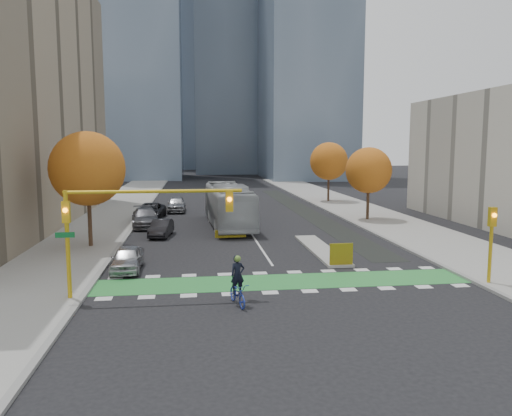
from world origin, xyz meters
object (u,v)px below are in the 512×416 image
object	(u,v)px
traffic_signal_west	(124,215)
parked_car_e	(176,204)
bus	(229,205)
parked_car_a	(127,259)
hazard_board	(341,254)
parked_car_b	(161,228)
tree_west	(88,169)
cyclist	(238,289)
traffic_signal_east	(492,233)
parked_car_c	(145,218)
tree_east_far	(329,161)
tree_east_near	(369,170)
parked_car_d	(150,211)

from	to	relation	value
traffic_signal_west	parked_car_e	world-z (taller)	traffic_signal_west
bus	parked_car_a	size ratio (longest dim) A/B	3.28
hazard_board	parked_car_b	xyz separation A→B (m)	(-11.29, 11.67, -0.13)
tree_west	parked_car_b	bearing A→B (deg)	39.44
hazard_board	traffic_signal_west	size ratio (longest dim) A/B	0.16
cyclist	bus	distance (m)	22.59
traffic_signal_east	parked_car_c	bearing A→B (deg)	132.37
traffic_signal_west	parked_car_b	distance (m)	16.74
cyclist	parked_car_a	xyz separation A→B (m)	(-5.82, 7.11, -0.06)
parked_car_e	tree_east_far	bearing A→B (deg)	21.38
tree_east_near	cyclist	bearing A→B (deg)	-121.47
parked_car_a	hazard_board	bearing A→B (deg)	-3.75
parked_car_c	parked_car_b	bearing A→B (deg)	-78.17
hazard_board	parked_car_b	distance (m)	16.24
parked_car_a	parked_car_d	xyz separation A→B (m)	(-0.42, 20.87, 0.07)
tree_east_near	parked_car_a	distance (m)	27.01
bus	traffic_signal_east	bearing A→B (deg)	-62.77
parked_car_e	parked_car_a	bearing A→B (deg)	-93.57
tree_west	traffic_signal_west	size ratio (longest dim) A/B	0.96
traffic_signal_east	parked_car_a	bearing A→B (deg)	163.89
bus	parked_car_c	bearing A→B (deg)	173.69
tree_east_near	parked_car_c	xyz separation A→B (m)	(-21.00, -1.13, -4.03)
cyclist	parked_car_a	distance (m)	9.19
bus	tree_west	bearing A→B (deg)	-143.86
cyclist	bus	size ratio (longest dim) A/B	0.17
bus	parked_car_b	xyz separation A→B (m)	(-5.72, -4.54, -1.22)
traffic_signal_east	parked_car_c	size ratio (longest dim) A/B	0.71
hazard_board	tree_west	bearing A→B (deg)	154.01
tree_east_far	cyclist	size ratio (longest dim) A/B	3.32
tree_east_near	parked_car_b	xyz separation A→B (m)	(-19.29, -6.13, -4.19)
tree_east_far	parked_car_c	xyz separation A→B (m)	(-21.50, -17.13, -4.40)
hazard_board	parked_car_d	xyz separation A→B (m)	(-13.00, 21.67, -0.03)
hazard_board	parked_car_e	size ratio (longest dim) A/B	0.29
traffic_signal_west	traffic_signal_east	size ratio (longest dim) A/B	2.08
hazard_board	parked_car_d	size ratio (longest dim) A/B	0.25
bus	parked_car_d	bearing A→B (deg)	140.89
traffic_signal_west	cyclist	distance (m)	6.32
traffic_signal_east	parked_car_b	bearing A→B (deg)	137.37
traffic_signal_west	parked_car_c	xyz separation A→B (m)	(-1.07, 21.38, -3.20)
bus	parked_car_d	xyz separation A→B (m)	(-7.42, 5.46, -1.12)
tree_west	tree_east_far	bearing A→B (deg)	46.70
hazard_board	bus	xyz separation A→B (m)	(-5.58, 16.21, 1.10)
tree_east_near	parked_car_d	size ratio (longest dim) A/B	1.27
tree_east_far	parked_car_e	xyz separation A→B (m)	(-19.06, -7.13, -4.41)
hazard_board	cyclist	xyz separation A→B (m)	(-6.76, -6.31, -0.03)
tree_west	traffic_signal_east	distance (m)	25.90
cyclist	bus	xyz separation A→B (m)	(1.18, 22.53, 1.13)
tree_east_far	traffic_signal_east	bearing A→B (deg)	-92.97
traffic_signal_west	traffic_signal_east	bearing A→B (deg)	0.01
traffic_signal_west	traffic_signal_east	distance (m)	18.48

